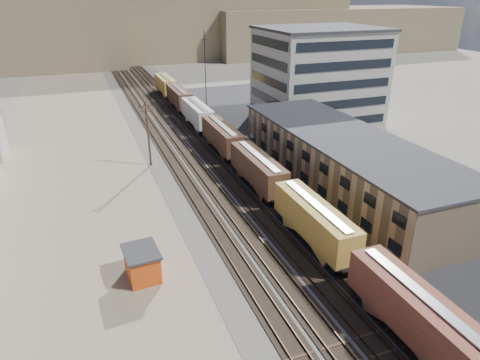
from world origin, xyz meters
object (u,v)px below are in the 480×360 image
object	(u,v)px
maintenance_shed	(142,264)
freight_train	(238,151)
parked_car_blue	(363,141)
utility_pole_north	(148,133)

from	to	relation	value
maintenance_shed	freight_train	bearing A→B (deg)	51.07
parked_car_blue	freight_train	bearing A→B (deg)	139.80
utility_pole_north	maintenance_shed	bearing A→B (deg)	-101.49
freight_train	maintenance_shed	bearing A→B (deg)	-128.93
freight_train	utility_pole_north	world-z (taller)	utility_pole_north
utility_pole_north	parked_car_blue	size ratio (longest dim) A/B	2.05
freight_train	parked_car_blue	bearing A→B (deg)	4.93
maintenance_shed	utility_pole_north	bearing A→B (deg)	78.51
utility_pole_north	parked_car_blue	bearing A→B (deg)	-5.73
freight_train	parked_car_blue	world-z (taller)	freight_train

